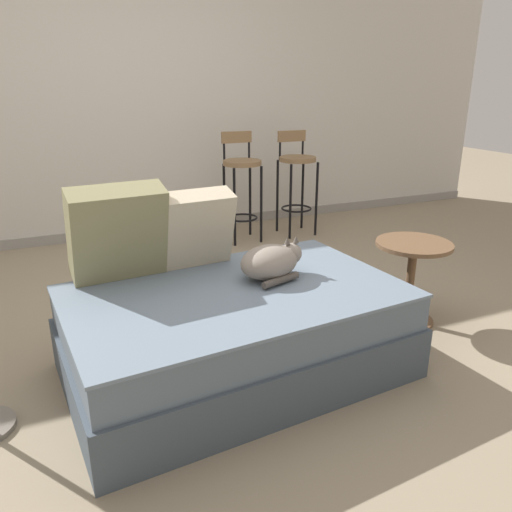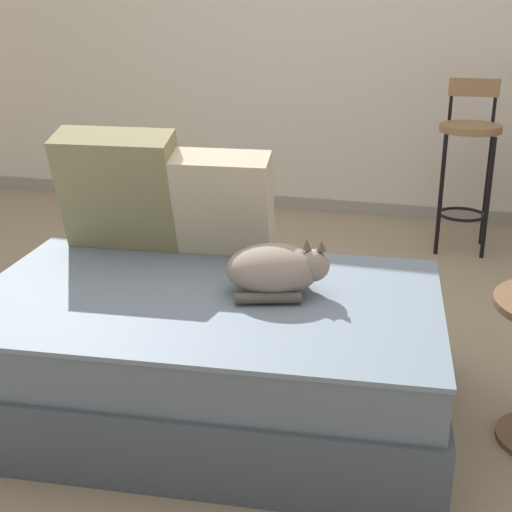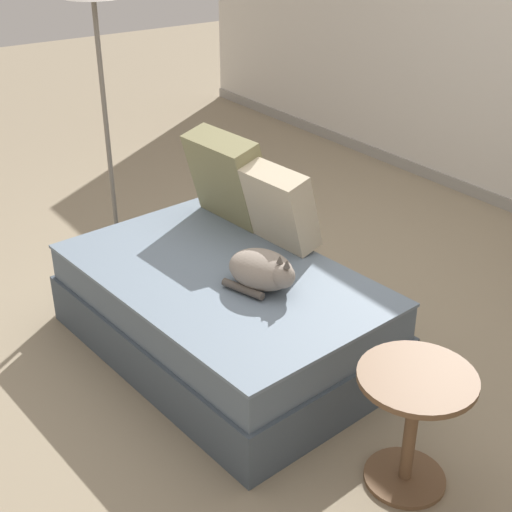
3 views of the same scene
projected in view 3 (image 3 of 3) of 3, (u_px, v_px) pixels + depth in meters
The scene contains 7 objects.
ground_plane at pixel (285, 324), 3.79m from camera, with size 16.00×16.00×0.00m, color gray.
couch at pixel (221, 311), 3.47m from camera, with size 1.69×1.14×0.44m.
throw_pillow_corner at pixel (228, 177), 3.79m from camera, with size 0.48×0.32×0.49m.
throw_pillow_middle at pixel (279, 206), 3.53m from camera, with size 0.41×0.28×0.42m.
cat at pixel (263, 270), 3.21m from camera, with size 0.38×0.32×0.20m.
side_table at pixel (413, 413), 2.65m from camera, with size 0.44×0.44×0.51m.
floor_lamp at pixel (94, 8), 3.72m from camera, with size 0.32×0.32×1.77m.
Camera 3 is at (2.49, -1.98, 2.08)m, focal length 50.00 mm.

